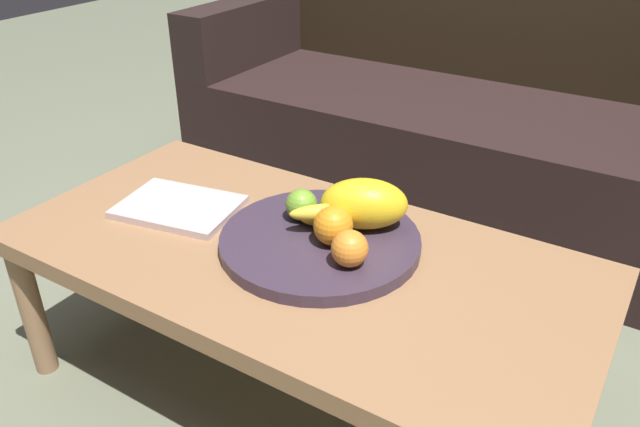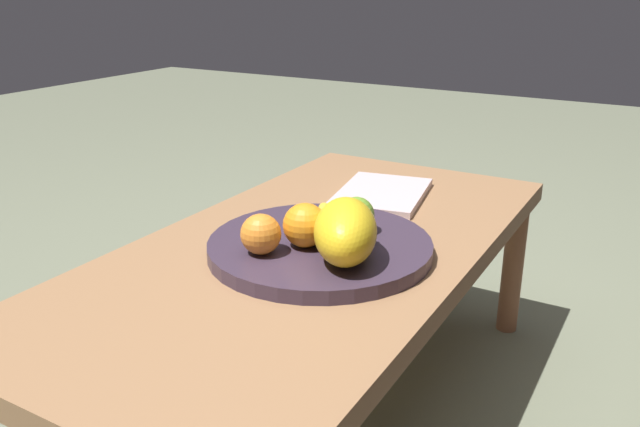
{
  "view_description": "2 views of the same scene",
  "coord_description": "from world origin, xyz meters",
  "px_view_note": "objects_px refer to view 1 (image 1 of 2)",
  "views": [
    {
      "loc": [
        0.59,
        -0.85,
        1.04
      ],
      "look_at": [
        0.04,
        0.04,
        0.46
      ],
      "focal_mm": 35.15,
      "sensor_mm": 36.0,
      "label": 1
    },
    {
      "loc": [
        0.95,
        0.57,
        0.84
      ],
      "look_at": [
        0.04,
        0.04,
        0.46
      ],
      "focal_mm": 36.52,
      "sensor_mm": 36.0,
      "label": 2
    }
  ],
  "objects_px": {
    "coffee_table": "(295,267)",
    "orange_left": "(350,249)",
    "orange_front": "(333,226)",
    "magazine": "(180,207)",
    "fruit_bowl": "(320,241)",
    "banana_bunch": "(332,218)",
    "apple_front": "(301,205)",
    "melon_large_front": "(364,204)",
    "couch": "(454,118)"
  },
  "relations": [
    {
      "from": "couch",
      "to": "fruit_bowl",
      "type": "height_order",
      "value": "couch"
    },
    {
      "from": "coffee_table",
      "to": "magazine",
      "type": "xyz_separation_m",
      "value": [
        -0.3,
        0.0,
        0.05
      ]
    },
    {
      "from": "apple_front",
      "to": "banana_bunch",
      "type": "xyz_separation_m",
      "value": [
        0.08,
        -0.0,
        -0.01
      ]
    },
    {
      "from": "couch",
      "to": "banana_bunch",
      "type": "distance_m",
      "value": 0.99
    },
    {
      "from": "melon_large_front",
      "to": "banana_bunch",
      "type": "distance_m",
      "value": 0.07
    },
    {
      "from": "coffee_table",
      "to": "melon_large_front",
      "type": "xyz_separation_m",
      "value": [
        0.09,
        0.12,
        0.12
      ]
    },
    {
      "from": "orange_front",
      "to": "orange_left",
      "type": "xyz_separation_m",
      "value": [
        0.06,
        -0.05,
        -0.0
      ]
    },
    {
      "from": "coffee_table",
      "to": "banana_bunch",
      "type": "bearing_deg",
      "value": 58.0
    },
    {
      "from": "orange_front",
      "to": "fruit_bowl",
      "type": "bearing_deg",
      "value": 165.47
    },
    {
      "from": "fruit_bowl",
      "to": "magazine",
      "type": "height_order",
      "value": "fruit_bowl"
    },
    {
      "from": "fruit_bowl",
      "to": "magazine",
      "type": "distance_m",
      "value": 0.34
    },
    {
      "from": "coffee_table",
      "to": "apple_front",
      "type": "height_order",
      "value": "apple_front"
    },
    {
      "from": "banana_bunch",
      "to": "magazine",
      "type": "bearing_deg",
      "value": -168.87
    },
    {
      "from": "coffee_table",
      "to": "fruit_bowl",
      "type": "xyz_separation_m",
      "value": [
        0.04,
        0.04,
        0.05
      ]
    },
    {
      "from": "orange_left",
      "to": "couch",
      "type": "bearing_deg",
      "value": 100.84
    },
    {
      "from": "coffee_table",
      "to": "magazine",
      "type": "distance_m",
      "value": 0.31
    },
    {
      "from": "orange_front",
      "to": "orange_left",
      "type": "distance_m",
      "value": 0.08
    },
    {
      "from": "apple_front",
      "to": "fruit_bowl",
      "type": "bearing_deg",
      "value": -28.6
    },
    {
      "from": "banana_bunch",
      "to": "magazine",
      "type": "relative_size",
      "value": 0.61
    },
    {
      "from": "melon_large_front",
      "to": "orange_left",
      "type": "height_order",
      "value": "melon_large_front"
    },
    {
      "from": "couch",
      "to": "fruit_bowl",
      "type": "xyz_separation_m",
      "value": [
        0.1,
        -1.0,
        0.09
      ]
    },
    {
      "from": "coffee_table",
      "to": "apple_front",
      "type": "bearing_deg",
      "value": 113.13
    },
    {
      "from": "coffee_table",
      "to": "orange_left",
      "type": "bearing_deg",
      "value": -8.28
    },
    {
      "from": "orange_front",
      "to": "orange_left",
      "type": "bearing_deg",
      "value": -37.07
    },
    {
      "from": "coffee_table",
      "to": "fruit_bowl",
      "type": "relative_size",
      "value": 2.96
    },
    {
      "from": "orange_left",
      "to": "magazine",
      "type": "height_order",
      "value": "orange_left"
    },
    {
      "from": "melon_large_front",
      "to": "orange_left",
      "type": "xyz_separation_m",
      "value": [
        0.04,
        -0.13,
        -0.02
      ]
    },
    {
      "from": "orange_left",
      "to": "apple_front",
      "type": "height_order",
      "value": "orange_left"
    },
    {
      "from": "orange_left",
      "to": "banana_bunch",
      "type": "height_order",
      "value": "orange_left"
    },
    {
      "from": "orange_front",
      "to": "magazine",
      "type": "relative_size",
      "value": 0.31
    },
    {
      "from": "banana_bunch",
      "to": "orange_front",
      "type": "bearing_deg",
      "value": -56.88
    },
    {
      "from": "fruit_bowl",
      "to": "banana_bunch",
      "type": "height_order",
      "value": "banana_bunch"
    },
    {
      "from": "apple_front",
      "to": "coffee_table",
      "type": "bearing_deg",
      "value": -66.87
    },
    {
      "from": "melon_large_front",
      "to": "orange_left",
      "type": "distance_m",
      "value": 0.14
    },
    {
      "from": "apple_front",
      "to": "magazine",
      "type": "relative_size",
      "value": 0.26
    },
    {
      "from": "melon_large_front",
      "to": "magazine",
      "type": "relative_size",
      "value": 0.69
    },
    {
      "from": "magazine",
      "to": "apple_front",
      "type": "bearing_deg",
      "value": 4.32
    },
    {
      "from": "fruit_bowl",
      "to": "orange_front",
      "type": "height_order",
      "value": "orange_front"
    },
    {
      "from": "fruit_bowl",
      "to": "orange_left",
      "type": "relative_size",
      "value": 5.77
    },
    {
      "from": "coffee_table",
      "to": "melon_large_front",
      "type": "bearing_deg",
      "value": 52.22
    },
    {
      "from": "fruit_bowl",
      "to": "coffee_table",
      "type": "bearing_deg",
      "value": -133.77
    },
    {
      "from": "magazine",
      "to": "orange_left",
      "type": "bearing_deg",
      "value": -13.34
    },
    {
      "from": "orange_left",
      "to": "coffee_table",
      "type": "bearing_deg",
      "value": 171.72
    },
    {
      "from": "melon_large_front",
      "to": "apple_front",
      "type": "height_order",
      "value": "melon_large_front"
    },
    {
      "from": "coffee_table",
      "to": "banana_bunch",
      "type": "height_order",
      "value": "banana_bunch"
    },
    {
      "from": "fruit_bowl",
      "to": "magazine",
      "type": "bearing_deg",
      "value": -173.99
    },
    {
      "from": "magazine",
      "to": "coffee_table",
      "type": "bearing_deg",
      "value": -10.88
    },
    {
      "from": "apple_front",
      "to": "banana_bunch",
      "type": "relative_size",
      "value": 0.43
    },
    {
      "from": "orange_front",
      "to": "magazine",
      "type": "distance_m",
      "value": 0.38
    },
    {
      "from": "melon_large_front",
      "to": "banana_bunch",
      "type": "height_order",
      "value": "melon_large_front"
    }
  ]
}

